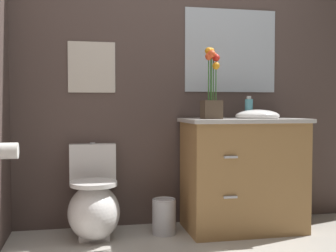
{
  "coord_description": "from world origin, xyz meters",
  "views": [
    {
      "loc": [
        -0.72,
        -1.94,
        0.97
      ],
      "look_at": [
        -0.09,
        1.11,
        0.83
      ],
      "focal_mm": 44.73,
      "sensor_mm": 36.0,
      "label": 1
    }
  ],
  "objects_px": {
    "vanity_cabinet": "(243,173)",
    "wall_mirror": "(231,51)",
    "soap_bottle": "(249,108)",
    "wall_poster": "(92,67)",
    "trash_bin": "(164,216)",
    "flower_vase": "(212,93)",
    "toilet": "(94,205)",
    "toilet_paper_roll": "(9,151)"
  },
  "relations": [
    {
      "from": "flower_vase",
      "to": "trash_bin",
      "type": "distance_m",
      "value": 1.01
    },
    {
      "from": "vanity_cabinet",
      "to": "wall_poster",
      "type": "bearing_deg",
      "value": 165.85
    },
    {
      "from": "vanity_cabinet",
      "to": "trash_bin",
      "type": "bearing_deg",
      "value": 179.83
    },
    {
      "from": "wall_poster",
      "to": "toilet_paper_roll",
      "type": "height_order",
      "value": "wall_poster"
    },
    {
      "from": "trash_bin",
      "to": "wall_mirror",
      "type": "relative_size",
      "value": 0.34
    },
    {
      "from": "soap_bottle",
      "to": "wall_poster",
      "type": "bearing_deg",
      "value": 168.19
    },
    {
      "from": "flower_vase",
      "to": "wall_mirror",
      "type": "relative_size",
      "value": 0.68
    },
    {
      "from": "trash_bin",
      "to": "wall_mirror",
      "type": "height_order",
      "value": "wall_mirror"
    },
    {
      "from": "vanity_cabinet",
      "to": "toilet_paper_roll",
      "type": "height_order",
      "value": "vanity_cabinet"
    },
    {
      "from": "flower_vase",
      "to": "wall_poster",
      "type": "bearing_deg",
      "value": 158.52
    },
    {
      "from": "vanity_cabinet",
      "to": "wall_poster",
      "type": "height_order",
      "value": "wall_poster"
    },
    {
      "from": "vanity_cabinet",
      "to": "soap_bottle",
      "type": "xyz_separation_m",
      "value": [
        0.06,
        0.04,
        0.51
      ]
    },
    {
      "from": "trash_bin",
      "to": "wall_poster",
      "type": "bearing_deg",
      "value": 151.07
    },
    {
      "from": "soap_bottle",
      "to": "trash_bin",
      "type": "xyz_separation_m",
      "value": [
        -0.7,
        -0.04,
        -0.83
      ]
    },
    {
      "from": "flower_vase",
      "to": "toilet",
      "type": "bearing_deg",
      "value": 174.76
    },
    {
      "from": "toilet_paper_roll",
      "to": "wall_mirror",
      "type": "bearing_deg",
      "value": 15.11
    },
    {
      "from": "wall_mirror",
      "to": "vanity_cabinet",
      "type": "bearing_deg",
      "value": -89.48
    },
    {
      "from": "vanity_cabinet",
      "to": "wall_mirror",
      "type": "relative_size",
      "value": 1.33
    },
    {
      "from": "wall_mirror",
      "to": "trash_bin",
      "type": "bearing_deg",
      "value": -155.29
    },
    {
      "from": "flower_vase",
      "to": "wall_poster",
      "type": "relative_size",
      "value": 1.35
    },
    {
      "from": "trash_bin",
      "to": "vanity_cabinet",
      "type": "bearing_deg",
      "value": -0.17
    },
    {
      "from": "vanity_cabinet",
      "to": "trash_bin",
      "type": "relative_size",
      "value": 3.9
    },
    {
      "from": "toilet",
      "to": "soap_bottle",
      "type": "height_order",
      "value": "soap_bottle"
    },
    {
      "from": "trash_bin",
      "to": "wall_poster",
      "type": "distance_m",
      "value": 1.3
    },
    {
      "from": "soap_bottle",
      "to": "trash_bin",
      "type": "bearing_deg",
      "value": -177.06
    },
    {
      "from": "trash_bin",
      "to": "wall_poster",
      "type": "xyz_separation_m",
      "value": [
        -0.53,
        0.29,
        1.15
      ]
    },
    {
      "from": "trash_bin",
      "to": "toilet_paper_roll",
      "type": "bearing_deg",
      "value": -170.99
    },
    {
      "from": "wall_poster",
      "to": "toilet_paper_roll",
      "type": "relative_size",
      "value": 3.66
    },
    {
      "from": "vanity_cabinet",
      "to": "soap_bottle",
      "type": "relative_size",
      "value": 6.0
    },
    {
      "from": "flower_vase",
      "to": "trash_bin",
      "type": "bearing_deg",
      "value": 170.99
    },
    {
      "from": "vanity_cabinet",
      "to": "trash_bin",
      "type": "distance_m",
      "value": 0.71
    },
    {
      "from": "soap_bottle",
      "to": "wall_mirror",
      "type": "height_order",
      "value": "wall_mirror"
    },
    {
      "from": "toilet",
      "to": "wall_mirror",
      "type": "bearing_deg",
      "value": 12.95
    },
    {
      "from": "trash_bin",
      "to": "wall_mirror",
      "type": "xyz_separation_m",
      "value": [
        0.63,
        0.29,
        1.31
      ]
    },
    {
      "from": "soap_bottle",
      "to": "trash_bin",
      "type": "relative_size",
      "value": 0.65
    },
    {
      "from": "flower_vase",
      "to": "soap_bottle",
      "type": "bearing_deg",
      "value": 15.25
    },
    {
      "from": "toilet",
      "to": "wall_poster",
      "type": "distance_m",
      "value": 1.08
    },
    {
      "from": "toilet",
      "to": "vanity_cabinet",
      "type": "xyz_separation_m",
      "value": [
        1.17,
        -0.03,
        0.21
      ]
    },
    {
      "from": "flower_vase",
      "to": "soap_bottle",
      "type": "distance_m",
      "value": 0.37
    },
    {
      "from": "soap_bottle",
      "to": "toilet_paper_roll",
      "type": "relative_size",
      "value": 1.61
    },
    {
      "from": "trash_bin",
      "to": "soap_bottle",
      "type": "bearing_deg",
      "value": 2.94
    },
    {
      "from": "soap_bottle",
      "to": "wall_poster",
      "type": "height_order",
      "value": "wall_poster"
    }
  ]
}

